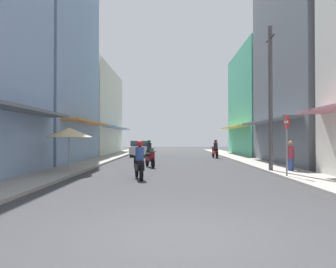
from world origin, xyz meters
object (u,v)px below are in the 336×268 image
object	(u,v)px
motorbike_green	(150,151)
vendor_umbrella	(69,132)
motorbike_red	(215,150)
pedestrian_far	(291,157)
motorbike_maroon	(150,159)
motorbike_black	(139,162)
utility_pole	(270,98)
parked_car	(140,148)
street_sign_no_entry	(287,137)

from	to	relation	value
motorbike_green	vendor_umbrella	world-z (taller)	vendor_umbrella
motorbike_red	pedestrian_far	xyz separation A→B (m)	(2.02, -11.25, 0.07)
motorbike_green	motorbike_maroon	bearing A→B (deg)	-85.69
motorbike_black	vendor_umbrella	world-z (taller)	vendor_umbrella
motorbike_red	utility_pole	world-z (taller)	utility_pole
motorbike_maroon	utility_pole	bearing A→B (deg)	-23.41
motorbike_red	parked_car	xyz separation A→B (m)	(-6.73, 2.90, 0.04)
motorbike_black	parked_car	bearing A→B (deg)	95.85
utility_pole	street_sign_no_entry	xyz separation A→B (m)	(-0.10, -2.34, -1.96)
motorbike_maroon	motorbike_red	size ratio (longest dim) A/B	0.96
motorbike_maroon	motorbike_green	world-z (taller)	motorbike_green
motorbike_red	parked_car	world-z (taller)	motorbike_red
parked_car	street_sign_no_entry	size ratio (longest dim) A/B	1.59
motorbike_red	motorbike_maroon	bearing A→B (deg)	-120.57
utility_pole	motorbike_black	bearing A→B (deg)	-158.34
parked_car	pedestrian_far	world-z (taller)	pedestrian_far
parked_car	vendor_umbrella	bearing A→B (deg)	-97.17
utility_pole	street_sign_no_entry	size ratio (longest dim) A/B	2.72
motorbike_green	vendor_umbrella	size ratio (longest dim) A/B	0.80
motorbike_maroon	motorbike_black	xyz separation A→B (m)	(-0.11, -5.10, 0.20)
motorbike_maroon	motorbike_green	bearing A→B (deg)	94.31
motorbike_maroon	motorbike_red	world-z (taller)	motorbike_red
motorbike_maroon	motorbike_red	xyz separation A→B (m)	(4.95, 8.37, 0.20)
motorbike_red	vendor_umbrella	bearing A→B (deg)	-126.32
motorbike_red	street_sign_no_entry	size ratio (longest dim) A/B	0.68
motorbike_black	utility_pole	bearing A→B (deg)	21.66
motorbike_black	street_sign_no_entry	size ratio (longest dim) A/B	0.67
vendor_umbrella	utility_pole	size ratio (longest dim) A/B	0.30
motorbike_black	utility_pole	world-z (taller)	utility_pole
pedestrian_far	parked_car	bearing A→B (deg)	121.74
motorbike_green	motorbike_red	xyz separation A→B (m)	(5.34, 3.15, 0.00)
pedestrian_far	vendor_umbrella	xyz separation A→B (m)	(-10.58, -0.39, 1.18)
motorbike_maroon	motorbike_black	world-z (taller)	motorbike_black
parked_car	street_sign_no_entry	bearing A→B (deg)	-64.43
motorbike_maroon	street_sign_no_entry	size ratio (longest dim) A/B	0.65
motorbike_black	parked_car	distance (m)	16.46
pedestrian_far	utility_pole	distance (m)	3.04
motorbike_maroon	utility_pole	world-z (taller)	utility_pole
motorbike_maroon	parked_car	size ratio (longest dim) A/B	0.41
motorbike_maroon	pedestrian_far	size ratio (longest dim) A/B	1.11
motorbike_maroon	street_sign_no_entry	world-z (taller)	street_sign_no_entry
motorbike_black	motorbike_red	size ratio (longest dim) A/B	0.98
vendor_umbrella	street_sign_no_entry	size ratio (longest dim) A/B	0.82
motorbike_maroon	motorbike_black	distance (m)	5.11
motorbike_red	street_sign_no_entry	world-z (taller)	street_sign_no_entry
pedestrian_far	motorbike_maroon	bearing A→B (deg)	157.55
pedestrian_far	street_sign_no_entry	size ratio (longest dim) A/B	0.59
street_sign_no_entry	motorbike_black	bearing A→B (deg)	-178.89
motorbike_green	street_sign_no_entry	bearing A→B (deg)	-57.96
vendor_umbrella	utility_pole	distance (m)	9.88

